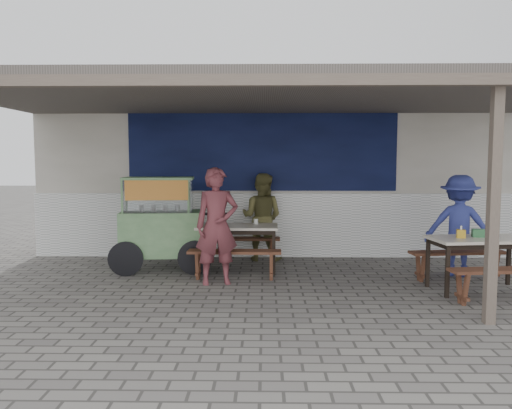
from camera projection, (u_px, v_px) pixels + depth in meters
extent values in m
plane|color=slate|center=(276.00, 300.00, 6.50)|extent=(60.00, 60.00, 0.00)
cube|color=beige|center=(272.00, 164.00, 9.93)|extent=(9.00, 1.20, 3.50)
cube|color=white|center=(273.00, 225.00, 9.40)|extent=(9.00, 0.10, 1.20)
cube|color=#10194C|center=(262.00, 148.00, 9.30)|extent=(5.00, 0.03, 1.60)
cube|color=#56504A|center=(275.00, 96.00, 7.25)|extent=(9.00, 4.20, 0.12)
cube|color=#6E6053|center=(279.00, 80.00, 5.22)|extent=(9.00, 0.12, 0.12)
cube|color=#6E6053|center=(493.00, 203.00, 5.44)|extent=(0.11, 0.11, 2.70)
cube|color=silver|center=(237.00, 227.00, 8.20)|extent=(1.33, 0.73, 0.04)
cube|color=black|center=(237.00, 230.00, 8.20)|extent=(1.23, 0.62, 0.06)
cube|color=black|center=(199.00, 252.00, 7.96)|extent=(0.05, 0.05, 0.71)
cube|color=black|center=(274.00, 253.00, 7.92)|extent=(0.05, 0.05, 0.71)
cube|color=black|center=(204.00, 246.00, 8.54)|extent=(0.05, 0.05, 0.71)
cube|color=black|center=(274.00, 246.00, 8.50)|extent=(0.05, 0.05, 0.71)
cube|color=brown|center=(234.00, 252.00, 7.58)|extent=(1.43, 0.30, 0.04)
cube|color=brown|center=(198.00, 266.00, 7.62)|extent=(0.05, 0.28, 0.41)
cube|color=brown|center=(271.00, 266.00, 7.59)|extent=(0.05, 0.28, 0.41)
cube|color=brown|center=(240.00, 239.00, 8.86)|extent=(1.43, 0.30, 0.04)
cube|color=brown|center=(209.00, 251.00, 8.90)|extent=(0.05, 0.28, 0.41)
cube|color=brown|center=(271.00, 251.00, 8.86)|extent=(0.05, 0.28, 0.41)
cube|color=silver|center=(481.00, 239.00, 6.89)|extent=(1.43, 0.86, 0.04)
cube|color=black|center=(480.00, 243.00, 6.89)|extent=(1.31, 0.75, 0.06)
cube|color=black|center=(447.00, 271.00, 6.57)|extent=(0.05, 0.05, 0.71)
cube|color=black|center=(428.00, 262.00, 7.15)|extent=(0.05, 0.05, 0.71)
cube|color=black|center=(509.00, 261.00, 7.27)|extent=(0.05, 0.05, 0.71)
cube|color=brown|center=(506.00, 270.00, 6.31)|extent=(1.47, 0.45, 0.04)
cube|color=brown|center=(462.00, 289.00, 6.27)|extent=(0.08, 0.28, 0.41)
cube|color=brown|center=(458.00, 252.00, 7.52)|extent=(1.47, 0.45, 0.04)
cube|color=brown|center=(421.00, 268.00, 7.48)|extent=(0.08, 0.28, 0.41)
cube|color=brown|center=(493.00, 266.00, 7.60)|extent=(0.08, 0.28, 0.41)
cube|color=#7AA66E|center=(163.00, 232.00, 8.19)|extent=(1.39, 0.82, 0.69)
cube|color=#7AA66E|center=(163.00, 254.00, 8.23)|extent=(1.34, 0.77, 0.05)
cylinder|color=black|center=(126.00, 259.00, 7.81)|extent=(0.55, 0.10, 0.55)
cylinder|color=black|center=(195.00, 258.00, 7.90)|extent=(0.55, 0.10, 0.55)
cube|color=silver|center=(159.00, 195.00, 8.14)|extent=(1.13, 0.69, 0.54)
cube|color=#7AA66E|center=(159.00, 178.00, 8.11)|extent=(1.18, 0.74, 0.04)
cube|color=#CE5D30|center=(157.00, 190.00, 7.82)|extent=(0.98, 0.12, 0.31)
cylinder|color=black|center=(210.00, 214.00, 8.23)|extent=(0.69, 0.11, 0.04)
imported|color=brown|center=(217.00, 226.00, 7.29)|extent=(0.70, 0.54, 1.72)
imported|color=brown|center=(262.00, 217.00, 9.04)|extent=(0.92, 0.81, 1.59)
imported|color=#333D92|center=(459.00, 225.00, 7.84)|extent=(1.17, 0.92, 1.59)
cube|color=gold|center=(461.00, 234.00, 6.88)|extent=(0.14, 0.14, 0.11)
cube|color=#316E3F|center=(478.00, 233.00, 6.93)|extent=(0.18, 0.13, 0.11)
cylinder|color=white|center=(256.00, 221.00, 8.39)|extent=(0.07, 0.07, 0.08)
imported|color=silver|center=(220.00, 223.00, 8.30)|extent=(0.23, 0.23, 0.05)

